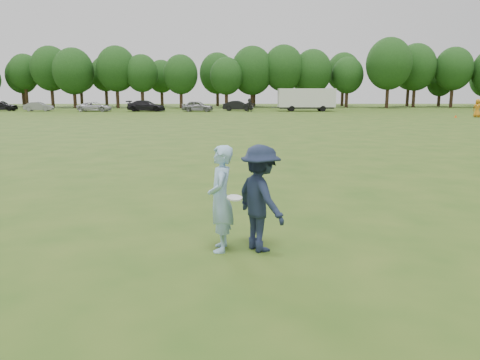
{
  "coord_description": "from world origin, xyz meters",
  "views": [
    {
      "loc": [
        -0.24,
        -7.83,
        2.83
      ],
      "look_at": [
        -0.13,
        1.27,
        1.1
      ],
      "focal_mm": 35.0,
      "sensor_mm": 36.0,
      "label": 1
    }
  ],
  "objects_px": {
    "car_f": "(238,106)",
    "cargo_trailer": "(306,99)",
    "car_e": "(198,106)",
    "thrower": "(221,199)",
    "car_a": "(0,105)",
    "car_d": "(146,106)",
    "car_c": "(95,107)",
    "player_far_d": "(250,105)",
    "car_b": "(39,107)",
    "player_far_c": "(477,108)",
    "defender": "(261,198)",
    "field_cone": "(456,116)"
  },
  "relations": [
    {
      "from": "car_f",
      "to": "cargo_trailer",
      "type": "relative_size",
      "value": 0.49
    },
    {
      "from": "car_e",
      "to": "thrower",
      "type": "bearing_deg",
      "value": -168.46
    },
    {
      "from": "car_a",
      "to": "car_d",
      "type": "bearing_deg",
      "value": -99.31
    },
    {
      "from": "car_a",
      "to": "car_c",
      "type": "height_order",
      "value": "car_a"
    },
    {
      "from": "car_e",
      "to": "car_f",
      "type": "relative_size",
      "value": 1.0
    },
    {
      "from": "player_far_d",
      "to": "car_c",
      "type": "height_order",
      "value": "player_far_d"
    },
    {
      "from": "car_b",
      "to": "car_d",
      "type": "distance_m",
      "value": 15.56
    },
    {
      "from": "player_far_c",
      "to": "car_b",
      "type": "bearing_deg",
      "value": 33.98
    },
    {
      "from": "thrower",
      "to": "defender",
      "type": "xyz_separation_m",
      "value": [
        0.71,
        0.01,
        0.0
      ]
    },
    {
      "from": "car_b",
      "to": "car_f",
      "type": "bearing_deg",
      "value": -91.67
    },
    {
      "from": "car_b",
      "to": "cargo_trailer",
      "type": "relative_size",
      "value": 0.44
    },
    {
      "from": "thrower",
      "to": "car_e",
      "type": "distance_m",
      "value": 58.51
    },
    {
      "from": "player_far_c",
      "to": "car_a",
      "type": "xyz_separation_m",
      "value": [
        -60.62,
        17.56,
        -0.2
      ]
    },
    {
      "from": "player_far_d",
      "to": "car_b",
      "type": "bearing_deg",
      "value": -171.95
    },
    {
      "from": "player_far_d",
      "to": "car_c",
      "type": "relative_size",
      "value": 0.39
    },
    {
      "from": "thrower",
      "to": "car_a",
      "type": "bearing_deg",
      "value": -150.6
    },
    {
      "from": "thrower",
      "to": "player_far_c",
      "type": "height_order",
      "value": "player_far_c"
    },
    {
      "from": "defender",
      "to": "car_b",
      "type": "xyz_separation_m",
      "value": [
        -28.5,
        59.83,
        -0.31
      ]
    },
    {
      "from": "car_e",
      "to": "car_a",
      "type": "bearing_deg",
      "value": 91.59
    },
    {
      "from": "thrower",
      "to": "cargo_trailer",
      "type": "relative_size",
      "value": 0.21
    },
    {
      "from": "defender",
      "to": "thrower",
      "type": "bearing_deg",
      "value": 60.37
    },
    {
      "from": "car_c",
      "to": "cargo_trailer",
      "type": "relative_size",
      "value": 0.53
    },
    {
      "from": "car_a",
      "to": "field_cone",
      "type": "distance_m",
      "value": 60.8
    },
    {
      "from": "car_d",
      "to": "player_far_d",
      "type": "bearing_deg",
      "value": -90.85
    },
    {
      "from": "car_a",
      "to": "car_d",
      "type": "xyz_separation_m",
      "value": [
        21.49,
        -1.9,
        -0.02
      ]
    },
    {
      "from": "car_b",
      "to": "car_e",
      "type": "distance_m",
      "value": 22.9
    },
    {
      "from": "player_far_d",
      "to": "field_cone",
      "type": "distance_m",
      "value": 26.31
    },
    {
      "from": "car_a",
      "to": "cargo_trailer",
      "type": "xyz_separation_m",
      "value": [
        44.24,
        -1.48,
        0.98
      ]
    },
    {
      "from": "player_far_c",
      "to": "cargo_trailer",
      "type": "relative_size",
      "value": 0.22
    },
    {
      "from": "player_far_c",
      "to": "car_f",
      "type": "height_order",
      "value": "player_far_c"
    },
    {
      "from": "car_a",
      "to": "field_cone",
      "type": "xyz_separation_m",
      "value": [
        58.03,
        -18.13,
        -0.64
      ]
    },
    {
      "from": "thrower",
      "to": "field_cone",
      "type": "bearing_deg",
      "value": 150.8
    },
    {
      "from": "player_far_c",
      "to": "car_a",
      "type": "bearing_deg",
      "value": 34.64
    },
    {
      "from": "car_c",
      "to": "cargo_trailer",
      "type": "bearing_deg",
      "value": -86.17
    },
    {
      "from": "car_d",
      "to": "field_cone",
      "type": "bearing_deg",
      "value": -108.01
    },
    {
      "from": "field_cone",
      "to": "player_far_c",
      "type": "bearing_deg",
      "value": 12.35
    },
    {
      "from": "car_e",
      "to": "car_f",
      "type": "distance_m",
      "value": 6.22
    },
    {
      "from": "player_far_c",
      "to": "car_c",
      "type": "distance_m",
      "value": 48.83
    },
    {
      "from": "car_d",
      "to": "car_c",
      "type": "bearing_deg",
      "value": 97.79
    },
    {
      "from": "field_cone",
      "to": "defender",
      "type": "bearing_deg",
      "value": -118.88
    },
    {
      "from": "player_far_d",
      "to": "player_far_c",
      "type": "bearing_deg",
      "value": -16.57
    },
    {
      "from": "car_a",
      "to": "car_f",
      "type": "distance_m",
      "value": 34.53
    },
    {
      "from": "car_b",
      "to": "cargo_trailer",
      "type": "height_order",
      "value": "cargo_trailer"
    },
    {
      "from": "defender",
      "to": "cargo_trailer",
      "type": "xyz_separation_m",
      "value": [
        9.79,
        59.39,
        0.82
      ]
    },
    {
      "from": "car_a",
      "to": "car_b",
      "type": "distance_m",
      "value": 6.05
    },
    {
      "from": "defender",
      "to": "car_e",
      "type": "bearing_deg",
      "value": -24.83
    },
    {
      "from": "player_far_c",
      "to": "car_f",
      "type": "distance_m",
      "value": 31.37
    },
    {
      "from": "car_e",
      "to": "field_cone",
      "type": "bearing_deg",
      "value": -111.33
    },
    {
      "from": "thrower",
      "to": "car_c",
      "type": "relative_size",
      "value": 0.4
    },
    {
      "from": "car_e",
      "to": "cargo_trailer",
      "type": "distance_m",
      "value": 15.51
    }
  ]
}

